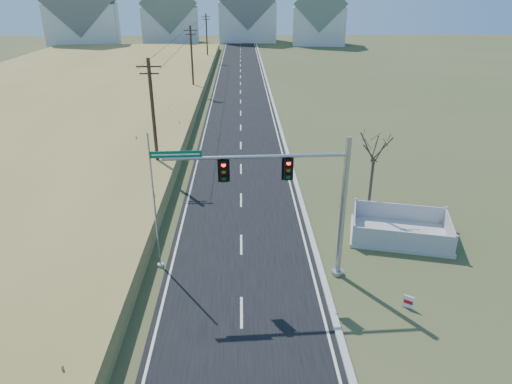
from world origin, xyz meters
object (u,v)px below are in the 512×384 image
traffic_signal_mast (305,196)px  fence_enclosure (400,232)px  open_sign (408,302)px  flagpole (156,217)px  bare_tree (375,146)px

traffic_signal_mast → fence_enclosure: 8.56m
open_sign → flagpole: size_ratio=0.09×
fence_enclosure → open_sign: fence_enclosure is taller
open_sign → fence_enclosure: bearing=108.7°
fence_enclosure → flagpole: (-13.75, -2.75, 2.68)m
bare_tree → flagpole: bearing=-156.4°
traffic_signal_mast → flagpole: traffic_signal_mast is taller
traffic_signal_mast → open_sign: (4.61, -2.74, -4.20)m
traffic_signal_mast → fence_enclosure: size_ratio=1.43×
open_sign → bare_tree: bare_tree is taller
fence_enclosure → flagpole: size_ratio=0.88×
flagpole → open_sign: bearing=-17.7°
fence_enclosure → bare_tree: size_ratio=1.11×
traffic_signal_mast → open_sign: 6.81m
traffic_signal_mast → flagpole: 7.65m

